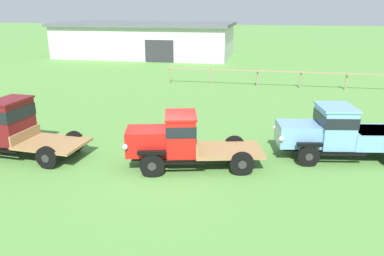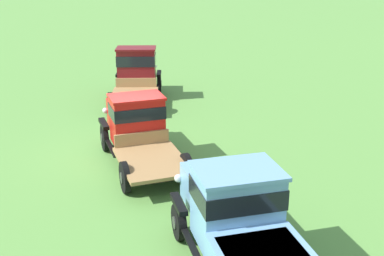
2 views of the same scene
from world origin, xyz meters
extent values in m
plane|color=#5B9342|center=(0.00, 0.00, 0.00)|extent=(240.00, 240.00, 0.00)
cylinder|color=black|center=(-7.54, -0.58, 0.44)|extent=(0.88, 0.22, 0.87)
cylinder|color=#2D2D2D|center=(-7.54, -0.68, 0.44)|extent=(0.31, 0.05, 0.31)
cylinder|color=black|center=(-7.41, 1.29, 0.44)|extent=(0.88, 0.22, 0.87)
cylinder|color=#2D2D2D|center=(-7.41, 1.39, 0.44)|extent=(0.31, 0.05, 0.31)
cylinder|color=black|center=(-4.39, -0.79, 0.44)|extent=(0.88, 0.22, 0.87)
cylinder|color=#2D2D2D|center=(-4.40, -0.89, 0.44)|extent=(0.31, 0.05, 0.31)
cylinder|color=black|center=(-4.27, 1.09, 0.44)|extent=(0.88, 0.22, 0.87)
cylinder|color=#2D2D2D|center=(-4.26, 1.18, 0.44)|extent=(0.31, 0.05, 0.31)
cube|color=black|center=(-5.91, 0.25, 0.52)|extent=(4.61, 1.33, 0.12)
cube|color=maroon|center=(-7.68, 0.37, 1.05)|extent=(1.48, 1.40, 0.95)
cube|color=silver|center=(-8.35, 0.42, 1.01)|extent=(0.13, 1.03, 0.71)
sphere|color=silver|center=(-8.41, -0.29, 1.08)|extent=(0.20, 0.20, 0.20)
sphere|color=silver|center=(-8.31, 1.12, 1.08)|extent=(0.20, 0.20, 0.20)
cube|color=black|center=(-7.54, -0.58, 0.92)|extent=(1.02, 0.27, 0.12)
cube|color=black|center=(-7.41, 1.29, 0.92)|extent=(1.02, 0.27, 0.12)
cube|color=maroon|center=(-6.48, 0.29, 1.41)|extent=(1.13, 1.72, 1.67)
cube|color=black|center=(-6.48, 0.29, 1.79)|extent=(1.17, 1.76, 0.47)
cube|color=maroon|center=(-6.48, 0.29, 2.29)|extent=(1.24, 1.80, 0.08)
cube|color=black|center=(-6.44, -0.63, 0.50)|extent=(1.44, 0.23, 0.05)
cube|color=black|center=(-6.32, 1.20, 0.50)|extent=(1.44, 0.23, 0.05)
cube|color=#9E7547|center=(-4.71, 0.17, 0.63)|extent=(2.65, 2.08, 0.10)
cube|color=#9E7547|center=(-5.93, 0.26, 0.86)|extent=(0.20, 1.79, 0.44)
cylinder|color=black|center=(-0.31, -0.71, 0.44)|extent=(0.89, 0.37, 0.88)
cylinder|color=#2D2D2D|center=(-0.29, -0.80, 0.44)|extent=(0.31, 0.10, 0.31)
cylinder|color=black|center=(-0.74, 1.01, 0.44)|extent=(0.89, 0.37, 0.88)
cylinder|color=#2D2D2D|center=(-0.77, 1.10, 0.44)|extent=(0.31, 0.10, 0.31)
cylinder|color=black|center=(2.81, 0.07, 0.44)|extent=(0.89, 0.37, 0.88)
cylinder|color=#2D2D2D|center=(2.83, -0.02, 0.44)|extent=(0.31, 0.10, 0.31)
cylinder|color=black|center=(2.38, 1.79, 0.44)|extent=(0.89, 0.37, 0.88)
cylinder|color=#2D2D2D|center=(2.35, 1.88, 0.44)|extent=(0.31, 0.10, 0.31)
cube|color=black|center=(0.99, 0.53, 0.52)|extent=(4.77, 2.08, 0.12)
cube|color=red|center=(-0.75, 0.10, 1.05)|extent=(1.75, 1.56, 0.94)
cube|color=silver|center=(-1.44, -0.08, 1.00)|extent=(0.29, 0.96, 0.70)
sphere|color=silver|center=(-1.29, -0.72, 1.07)|extent=(0.20, 0.20, 0.20)
sphere|color=silver|center=(-1.61, 0.56, 1.07)|extent=(0.20, 0.20, 0.20)
cube|color=black|center=(-0.31, -0.71, 0.93)|extent=(1.03, 0.44, 0.12)
cube|color=black|center=(-0.74, 1.01, 0.93)|extent=(1.03, 0.44, 0.12)
cube|color=red|center=(0.48, 0.40, 1.29)|extent=(1.39, 1.76, 1.41)
cube|color=black|center=(0.48, 0.40, 1.61)|extent=(1.44, 1.81, 0.40)
cube|color=red|center=(0.48, 0.40, 2.03)|extent=(1.51, 1.86, 0.08)
cube|color=black|center=(0.80, -0.41, 0.50)|extent=(1.45, 0.49, 0.05)
cube|color=black|center=(0.37, 1.27, 0.50)|extent=(1.45, 0.49, 0.05)
cube|color=#9E7547|center=(2.22, 0.84, 0.63)|extent=(2.90, 2.37, 0.10)
cube|color=#9E7547|center=(1.03, 0.54, 0.86)|extent=(0.49, 1.65, 0.44)
cylinder|color=black|center=(5.23, 1.38, 0.41)|extent=(0.85, 0.32, 0.83)
cylinder|color=#2D2D2D|center=(5.24, 1.27, 0.41)|extent=(0.29, 0.08, 0.29)
cylinder|color=black|center=(4.92, 3.21, 0.41)|extent=(0.85, 0.32, 0.83)
cylinder|color=#2D2D2D|center=(4.90, 3.32, 0.41)|extent=(0.29, 0.08, 0.29)
cube|color=black|center=(6.61, 2.55, 0.49)|extent=(4.88, 1.80, 0.12)
cube|color=#70A3D1|center=(4.84, 2.25, 0.99)|extent=(1.79, 1.54, 0.87)
cube|color=silver|center=(4.08, 2.13, 0.94)|extent=(0.23, 1.02, 0.65)
sphere|color=silver|center=(4.18, 1.44, 1.01)|extent=(0.20, 0.20, 0.20)
sphere|color=silver|center=(3.95, 2.81, 1.01)|extent=(0.20, 0.20, 0.20)
cube|color=black|center=(5.23, 1.38, 0.88)|extent=(0.97, 0.35, 0.12)
cube|color=black|center=(4.92, 3.21, 0.88)|extent=(0.97, 0.35, 0.12)
cube|color=#70A3D1|center=(6.22, 2.49, 1.31)|extent=(1.47, 1.81, 1.50)
cube|color=black|center=(6.22, 2.49, 1.64)|extent=(1.52, 1.86, 0.42)
cube|color=#70A3D1|center=(6.22, 2.49, 2.10)|extent=(1.60, 1.90, 0.08)
cube|color=black|center=(6.49, 1.61, 0.47)|extent=(1.70, 0.42, 0.05)
cube|color=black|center=(6.19, 3.40, 0.47)|extent=(1.70, 0.42, 0.05)
camera|label=1|loc=(3.49, -12.40, 5.80)|focal=35.00mm
camera|label=2|loc=(14.75, 0.79, 6.06)|focal=45.00mm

